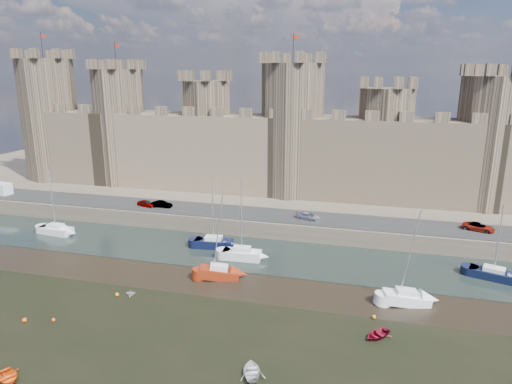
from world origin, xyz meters
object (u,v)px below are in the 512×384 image
car_1 (162,204)px  car_3 (479,227)px  car_2 (309,216)px  sailboat_2 (242,254)px  sailboat_5 (406,297)px  dinghy_0 (8,378)px  car_0 (146,203)px  sailboat_3 (494,274)px  sailboat_1 (214,242)px  sailboat_4 (219,272)px  sailboat_0 (56,229)px

car_1 → car_3: car_3 is taller
car_2 → sailboat_2: (-7.15, -11.43, -2.17)m
sailboat_5 → dinghy_0: (-31.80, -21.44, -0.46)m
car_3 → sailboat_2: (-30.99, -12.55, -2.23)m
car_0 → sailboat_5: (40.20, -18.25, -2.30)m
dinghy_0 → car_0: bearing=47.5°
car_0 → car_1: 2.67m
sailboat_3 → dinghy_0: 52.08m
sailboat_1 → sailboat_4: size_ratio=0.95×
sailboat_1 → dinghy_0: size_ratio=3.59×
car_2 → sailboat_5: bearing=-129.3°
sailboat_3 → sailboat_4: (-31.98, -8.16, 0.07)m
sailboat_2 → sailboat_3: (30.94, 2.03, -0.12)m
sailboat_1 → sailboat_0: bearing=176.0°
sailboat_2 → dinghy_0: (-11.35, -28.35, -0.55)m
sailboat_4 → car_2: bearing=49.5°
sailboat_5 → sailboat_1: bearing=144.9°
sailboat_1 → sailboat_2: bearing=-36.5°
car_0 → sailboat_1: (14.74, -8.39, -2.23)m
sailboat_2 → sailboat_5: (20.45, -6.91, -0.09)m
car_2 → sailboat_3: sailboat_3 is taller
sailboat_0 → sailboat_5: bearing=-4.1°
sailboat_2 → sailboat_5: 21.58m
sailboat_2 → car_2: bearing=54.9°
dinghy_0 → sailboat_3: bearing=-18.7°
sailboat_3 → dinghy_0: (-42.29, -30.38, -0.43)m
car_1 → sailboat_5: 41.87m
dinghy_0 → car_1: bearing=43.8°
sailboat_0 → sailboat_4: 30.39m
car_2 → sailboat_4: size_ratio=0.33×
car_3 → sailboat_5: (-10.54, -19.46, -2.32)m
car_0 → sailboat_3: bearing=-85.0°
sailboat_0 → car_3: bearing=15.6°
sailboat_5 → dinghy_0: sailboat_5 is taller
car_1 → sailboat_4: bearing=-139.8°
sailboat_2 → sailboat_5: bearing=-21.8°
car_2 → car_3: 23.86m
sailboat_2 → sailboat_3: bearing=0.7°
sailboat_5 → sailboat_3: bearing=26.5°
car_2 → sailboat_0: (-37.45, -9.37, -2.25)m
dinghy_0 → sailboat_4: bearing=10.7°
sailboat_3 → dinghy_0: sailboat_3 is taller
car_3 → dinghy_0: (-42.34, -40.90, -2.78)m
car_0 → dinghy_0: car_0 is taller
car_1 → sailboat_1: sailboat_1 is taller
car_1 → car_2: 24.24m
sailboat_0 → sailboat_5: 51.53m
car_3 → sailboat_4: (-32.02, -18.68, -2.28)m
car_2 → sailboat_5: (13.29, -18.34, -2.26)m
car_3 → car_1: bearing=111.0°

